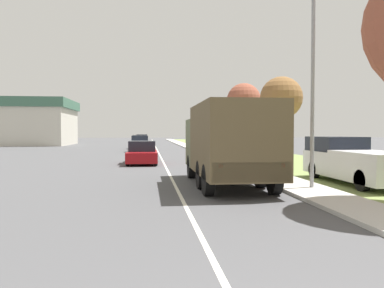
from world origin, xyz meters
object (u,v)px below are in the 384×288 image
object	(u,v)px
car_nearest_ahead	(142,153)
lamp_post	(307,71)
car_fourth_ahead	(142,140)
pickup_truck	(353,161)
military_truck	(228,142)
car_third_ahead	(139,143)
car_second_ahead	(140,145)

from	to	relation	value
car_nearest_ahead	lamp_post	xyz separation A→B (m)	(5.97, -11.99, 3.55)
car_nearest_ahead	car_fourth_ahead	xyz separation A→B (m)	(-0.53, 33.23, 0.07)
car_fourth_ahead	lamp_post	distance (m)	45.82
pickup_truck	lamp_post	world-z (taller)	lamp_post
military_truck	pickup_truck	world-z (taller)	military_truck
car_third_ahead	car_fourth_ahead	distance (m)	11.53
car_second_ahead	pickup_truck	world-z (taller)	pickup_truck
car_second_ahead	car_third_ahead	size ratio (longest dim) A/B	1.06
car_fourth_ahead	pickup_truck	bearing A→B (deg)	-78.03
car_nearest_ahead	car_second_ahead	size ratio (longest dim) A/B	1.04
car_second_ahead	car_fourth_ahead	size ratio (longest dim) A/B	1.13
military_truck	pickup_truck	size ratio (longest dim) A/B	1.24
car_third_ahead	car_second_ahead	bearing A→B (deg)	-88.30
pickup_truck	car_nearest_ahead	bearing A→B (deg)	130.16
car_third_ahead	car_fourth_ahead	size ratio (longest dim) A/B	1.06
car_fourth_ahead	pickup_truck	xyz separation A→B (m)	(9.24, -43.55, 0.16)
military_truck	lamp_post	xyz separation A→B (m)	(2.52, -1.48, 2.50)
car_nearest_ahead	car_third_ahead	world-z (taller)	car_third_ahead
car_nearest_ahead	lamp_post	distance (m)	13.86
lamp_post	car_third_ahead	bearing A→B (deg)	101.13
car_third_ahead	lamp_post	bearing A→B (deg)	-78.87
car_nearest_ahead	car_fourth_ahead	size ratio (longest dim) A/B	1.17
pickup_truck	military_truck	bearing A→B (deg)	-177.81
pickup_truck	lamp_post	bearing A→B (deg)	-148.42
car_third_ahead	car_fourth_ahead	bearing A→B (deg)	89.37
lamp_post	pickup_truck	bearing A→B (deg)	31.58
car_fourth_ahead	lamp_post	world-z (taller)	lamp_post
car_third_ahead	lamp_post	xyz separation A→B (m)	(6.63, -33.69, 3.47)
car_nearest_ahead	lamp_post	bearing A→B (deg)	-63.53
car_third_ahead	lamp_post	distance (m)	34.51
car_second_ahead	pickup_truck	xyz separation A→B (m)	(9.14, -24.48, 0.16)
military_truck	lamp_post	world-z (taller)	lamp_post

